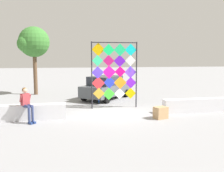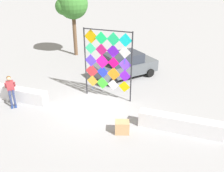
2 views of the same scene
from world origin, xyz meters
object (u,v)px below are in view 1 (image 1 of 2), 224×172
(parked_car, at_px, (106,87))
(tree_palm_like, at_px, (33,43))
(kite_display_rack, at_px, (114,71))
(seated_vendor, at_px, (27,102))
(cardboard_box_large, at_px, (161,113))

(parked_car, height_order, tree_palm_like, tree_palm_like)
(tree_palm_like, bearing_deg, kite_display_rack, -49.77)
(seated_vendor, bearing_deg, cardboard_box_large, -4.28)
(seated_vendor, xyz_separation_m, tree_palm_like, (-0.72, 8.48, 3.12))
(kite_display_rack, distance_m, parked_car, 3.38)
(parked_car, height_order, cardboard_box_large, parked_car)
(cardboard_box_large, distance_m, tree_palm_like, 11.89)
(kite_display_rack, xyz_separation_m, tree_palm_like, (-5.18, 6.12, 1.89))
(kite_display_rack, height_order, parked_car, kite_display_rack)
(cardboard_box_large, bearing_deg, kite_display_rack, 121.00)
(tree_palm_like, bearing_deg, seated_vendor, -85.17)
(cardboard_box_large, height_order, tree_palm_like, tree_palm_like)
(kite_display_rack, relative_size, seated_vendor, 2.41)
(kite_display_rack, bearing_deg, seated_vendor, -152.09)
(seated_vendor, height_order, parked_car, parked_car)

